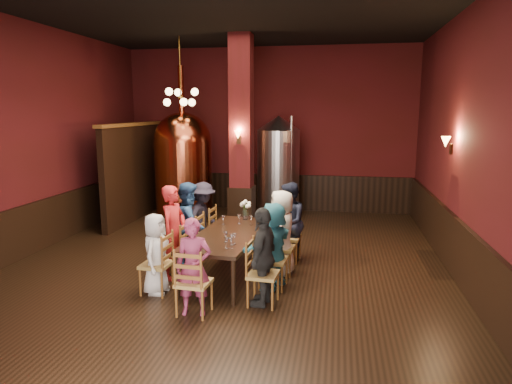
% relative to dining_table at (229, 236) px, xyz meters
% --- Properties ---
extents(room, '(10.00, 10.02, 4.50)m').
position_rel_dining_table_xyz_m(room, '(-0.16, 0.45, 1.56)').
color(room, black).
rests_on(room, ground).
extents(wainscot_right, '(0.08, 9.90, 1.00)m').
position_rel_dining_table_xyz_m(wainscot_right, '(3.80, 0.45, -0.19)').
color(wainscot_right, black).
rests_on(wainscot_right, ground).
extents(wainscot_back, '(7.90, 0.08, 1.00)m').
position_rel_dining_table_xyz_m(wainscot_back, '(-0.16, 5.41, -0.19)').
color(wainscot_back, black).
rests_on(wainscot_back, ground).
extents(wainscot_left, '(0.08, 9.90, 1.00)m').
position_rel_dining_table_xyz_m(wainscot_left, '(-4.12, 0.45, -0.19)').
color(wainscot_left, black).
rests_on(wainscot_left, ground).
extents(column, '(0.58, 0.58, 4.50)m').
position_rel_dining_table_xyz_m(column, '(-0.46, 3.25, 1.56)').
color(column, '#4A0F14').
rests_on(column, ground).
extents(partition, '(0.22, 3.50, 2.40)m').
position_rel_dining_table_xyz_m(partition, '(-3.36, 3.65, 0.51)').
color(partition, black).
rests_on(partition, ground).
extents(pendant_cluster, '(0.90, 0.90, 1.70)m').
position_rel_dining_table_xyz_m(pendant_cluster, '(-1.96, 3.35, 2.41)').
color(pendant_cluster, '#A57226').
rests_on(pendant_cluster, room).
extents(sconce_wall, '(0.20, 0.20, 0.36)m').
position_rel_dining_table_xyz_m(sconce_wall, '(3.74, 1.25, 1.51)').
color(sconce_wall, black).
rests_on(sconce_wall, room).
extents(sconce_column, '(0.20, 0.20, 0.36)m').
position_rel_dining_table_xyz_m(sconce_column, '(-0.46, 2.95, 1.51)').
color(sconce_column, black).
rests_on(sconce_column, column).
extents(dining_table, '(1.18, 2.47, 0.75)m').
position_rel_dining_table_xyz_m(dining_table, '(0.00, 0.00, 0.00)').
color(dining_table, black).
rests_on(dining_table, ground).
extents(chair_0, '(0.49, 0.49, 0.92)m').
position_rel_dining_table_xyz_m(chair_0, '(-0.92, -0.93, -0.23)').
color(chair_0, brown).
rests_on(chair_0, ground).
extents(person_0, '(0.40, 0.62, 1.26)m').
position_rel_dining_table_xyz_m(person_0, '(-0.92, -0.93, -0.06)').
color(person_0, silver).
rests_on(person_0, ground).
extents(chair_1, '(0.49, 0.49, 0.92)m').
position_rel_dining_table_xyz_m(chair_1, '(-0.87, -0.26, -0.23)').
color(chair_1, brown).
rests_on(chair_1, ground).
extents(person_1, '(0.49, 0.64, 1.58)m').
position_rel_dining_table_xyz_m(person_1, '(-0.87, -0.26, 0.10)').
color(person_1, '#AF1E20').
rests_on(person_1, ground).
extents(chair_2, '(0.49, 0.49, 0.92)m').
position_rel_dining_table_xyz_m(chair_2, '(-0.82, 0.39, -0.23)').
color(chair_2, brown).
rests_on(chair_2, ground).
extents(person_2, '(0.54, 0.81, 1.54)m').
position_rel_dining_table_xyz_m(person_2, '(-0.82, 0.39, 0.08)').
color(person_2, navy).
rests_on(person_2, ground).
extents(chair_3, '(0.49, 0.49, 0.92)m').
position_rel_dining_table_xyz_m(chair_3, '(-0.77, 1.06, -0.23)').
color(chair_3, brown).
rests_on(chair_3, ground).
extents(person_3, '(0.67, 1.00, 1.43)m').
position_rel_dining_table_xyz_m(person_3, '(-0.77, 1.06, 0.03)').
color(person_3, black).
rests_on(person_3, ground).
extents(chair_4, '(0.49, 0.49, 0.92)m').
position_rel_dining_table_xyz_m(chair_4, '(0.77, -1.06, -0.23)').
color(chair_4, brown).
rests_on(chair_4, ground).
extents(person_4, '(0.49, 0.90, 1.45)m').
position_rel_dining_table_xyz_m(person_4, '(0.77, -1.06, 0.04)').
color(person_4, black).
rests_on(person_4, ground).
extents(chair_5, '(0.49, 0.49, 0.92)m').
position_rel_dining_table_xyz_m(chair_5, '(0.82, -0.39, -0.23)').
color(chair_5, brown).
rests_on(chair_5, ground).
extents(person_5, '(0.84, 1.35, 1.39)m').
position_rel_dining_table_xyz_m(person_5, '(0.82, -0.39, 0.01)').
color(person_5, teal).
rests_on(person_5, ground).
extents(chair_6, '(0.49, 0.49, 0.92)m').
position_rel_dining_table_xyz_m(chair_6, '(0.87, 0.26, -0.23)').
color(chair_6, brown).
rests_on(chair_6, ground).
extents(person_6, '(0.52, 0.75, 1.46)m').
position_rel_dining_table_xyz_m(person_6, '(0.87, 0.26, 0.04)').
color(person_6, white).
rests_on(person_6, ground).
extents(chair_7, '(0.49, 0.49, 0.92)m').
position_rel_dining_table_xyz_m(chair_7, '(0.92, 0.93, -0.23)').
color(chair_7, brown).
rests_on(chair_7, ground).
extents(person_7, '(0.39, 0.74, 1.49)m').
position_rel_dining_table_xyz_m(person_7, '(0.92, 0.93, 0.06)').
color(person_7, black).
rests_on(person_7, ground).
extents(chair_8, '(0.49, 0.49, 0.92)m').
position_rel_dining_table_xyz_m(chair_8, '(-0.12, -1.55, -0.23)').
color(chair_8, brown).
rests_on(chair_8, ground).
extents(person_8, '(0.54, 0.40, 1.36)m').
position_rel_dining_table_xyz_m(person_8, '(-0.12, -1.55, -0.01)').
color(person_8, '#862C4F').
rests_on(person_8, ground).
extents(copper_kettle, '(1.65, 1.65, 3.89)m').
position_rel_dining_table_xyz_m(copper_kettle, '(-2.16, 3.96, 0.73)').
color(copper_kettle, black).
rests_on(copper_kettle, ground).
extents(steel_vessel, '(1.35, 1.35, 2.66)m').
position_rel_dining_table_xyz_m(steel_vessel, '(0.26, 4.47, 0.64)').
color(steel_vessel, '#B2B2B7').
rests_on(steel_vessel, ground).
extents(rose_vase, '(0.22, 0.22, 0.38)m').
position_rel_dining_table_xyz_m(rose_vase, '(0.09, 1.00, 0.31)').
color(rose_vase, white).
rests_on(rose_vase, dining_table).
extents(wine_glass_0, '(0.07, 0.07, 0.17)m').
position_rel_dining_table_xyz_m(wine_glass_0, '(0.27, 0.60, 0.15)').
color(wine_glass_0, white).
rests_on(wine_glass_0, dining_table).
extents(wine_glass_1, '(0.07, 0.07, 0.17)m').
position_rel_dining_table_xyz_m(wine_glass_1, '(0.09, -0.54, 0.15)').
color(wine_glass_1, white).
rests_on(wine_glass_1, dining_table).
extents(wine_glass_2, '(0.07, 0.07, 0.17)m').
position_rel_dining_table_xyz_m(wine_glass_2, '(0.25, -0.85, 0.15)').
color(wine_glass_2, white).
rests_on(wine_glass_2, dining_table).
extents(wine_glass_3, '(0.07, 0.07, 0.17)m').
position_rel_dining_table_xyz_m(wine_glass_3, '(0.22, -0.67, 0.15)').
color(wine_glass_3, white).
rests_on(wine_glass_3, dining_table).
extents(wine_glass_4, '(0.07, 0.07, 0.17)m').
position_rel_dining_table_xyz_m(wine_glass_4, '(0.05, 0.64, 0.15)').
color(wine_glass_4, white).
rests_on(wine_glass_4, dining_table).
extents(wine_glass_5, '(0.07, 0.07, 0.17)m').
position_rel_dining_table_xyz_m(wine_glass_5, '(0.25, -0.62, 0.15)').
color(wine_glass_5, white).
rests_on(wine_glass_5, dining_table).
extents(wine_glass_6, '(0.07, 0.07, 0.17)m').
position_rel_dining_table_xyz_m(wine_glass_6, '(0.18, -0.86, 0.15)').
color(wine_glass_6, white).
rests_on(wine_glass_6, dining_table).
extents(wine_glass_7, '(0.07, 0.07, 0.17)m').
position_rel_dining_table_xyz_m(wine_glass_7, '(-0.23, 0.53, 0.15)').
color(wine_glass_7, white).
rests_on(wine_glass_7, dining_table).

